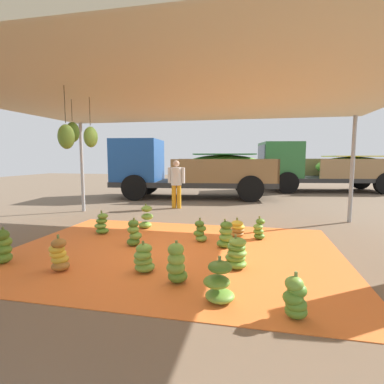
{
  "coord_description": "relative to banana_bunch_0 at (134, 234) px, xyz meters",
  "views": [
    {
      "loc": [
        1.44,
        -5.01,
        1.66
      ],
      "look_at": [
        -0.09,
        2.08,
        0.83
      ],
      "focal_mm": 28.15,
      "sensor_mm": 36.0,
      "label": 1
    }
  ],
  "objects": [
    {
      "name": "ground_plane",
      "position": [
        0.8,
        2.84,
        -0.24
      ],
      "size": [
        40.0,
        40.0,
        0.0
      ],
      "primitive_type": "plane",
      "color": "brown"
    },
    {
      "name": "tarp_orange",
      "position": [
        0.8,
        -0.16,
        -0.23
      ],
      "size": [
        5.81,
        4.38,
        0.01
      ],
      "primitive_type": "cube",
      "color": "orange",
      "rests_on": "ground"
    },
    {
      "name": "tent_canopy",
      "position": [
        0.77,
        -0.25,
        2.44
      ],
      "size": [
        8.0,
        7.0,
        2.76
      ],
      "color": "#9EA0A5",
      "rests_on": "ground"
    },
    {
      "name": "banana_bunch_0",
      "position": [
        0.0,
        0.0,
        0.0
      ],
      "size": [
        0.37,
        0.35,
        0.54
      ],
      "color": "#477523",
      "rests_on": "tarp_orange"
    },
    {
      "name": "banana_bunch_1",
      "position": [
        1.17,
        0.54,
        -0.03
      ],
      "size": [
        0.34,
        0.32,
        0.47
      ],
      "color": "#75A83D",
      "rests_on": "tarp_orange"
    },
    {
      "name": "banana_bunch_2",
      "position": [
        -0.58,
        -1.4,
        -0.0
      ],
      "size": [
        0.4,
        0.38,
        0.53
      ],
      "color": "#996628",
      "rests_on": "tarp_orange"
    },
    {
      "name": "banana_bunch_3",
      "position": [
        2.3,
        0.95,
        -0.03
      ],
      "size": [
        0.3,
        0.32,
        0.48
      ],
      "color": "#518428",
      "rests_on": "tarp_orange"
    },
    {
      "name": "banana_bunch_4",
      "position": [
        2.65,
        -2.07,
        -0.02
      ],
      "size": [
        0.32,
        0.3,
        0.49
      ],
      "color": "#518428",
      "rests_on": "tarp_orange"
    },
    {
      "name": "banana_bunch_5",
      "position": [
        -1.05,
        0.71,
        -0.02
      ],
      "size": [
        0.42,
        0.38,
        0.51
      ],
      "color": "#518428",
      "rests_on": "tarp_orange"
    },
    {
      "name": "banana_bunch_6",
      "position": [
        1.86,
        1.05,
        -0.07
      ],
      "size": [
        0.4,
        0.4,
        0.4
      ],
      "color": "#996628",
      "rests_on": "tarp_orange"
    },
    {
      "name": "banana_bunch_7",
      "position": [
        1.96,
        -0.74,
        -0.02
      ],
      "size": [
        0.4,
        0.43,
        0.51
      ],
      "color": "#60932D",
      "rests_on": "tarp_orange"
    },
    {
      "name": "banana_bunch_8",
      "position": [
        -1.64,
        -1.31,
        0.02
      ],
      "size": [
        0.39,
        0.39,
        0.57
      ],
      "color": "#518428",
      "rests_on": "tarp_orange"
    },
    {
      "name": "banana_bunch_9",
      "position": [
        1.69,
        0.25,
        -0.0
      ],
      "size": [
        0.41,
        0.39,
        0.53
      ],
      "color": "#518428",
      "rests_on": "tarp_orange"
    },
    {
      "name": "banana_bunch_10",
      "position": [
        1.84,
        -1.88,
        -0.01
      ],
      "size": [
        0.47,
        0.45,
        0.53
      ],
      "color": "#6B9E38",
      "rests_on": "tarp_orange"
    },
    {
      "name": "banana_bunch_11",
      "position": [
        0.65,
        -1.18,
        -0.04
      ],
      "size": [
        0.4,
        0.39,
        0.45
      ],
      "color": "#6B9E38",
      "rests_on": "tarp_orange"
    },
    {
      "name": "banana_bunch_12",
      "position": [
        1.22,
        -1.46,
        0.02
      ],
      "size": [
        0.34,
        0.33,
        0.57
      ],
      "color": "#518428",
      "rests_on": "tarp_orange"
    },
    {
      "name": "banana_bunch_13",
      "position": [
        -0.28,
        1.39,
        0.02
      ],
      "size": [
        0.41,
        0.41,
        0.58
      ],
      "color": "#6B9E38",
      "rests_on": "tarp_orange"
    },
    {
      "name": "cargo_truck_main",
      "position": [
        -0.59,
        7.02,
        0.97
      ],
      "size": [
        6.77,
        3.16,
        2.4
      ],
      "color": "#2D2D2D",
      "rests_on": "ground"
    },
    {
      "name": "cargo_truck_far",
      "position": [
        5.33,
        10.72,
        0.95
      ],
      "size": [
        6.76,
        3.44,
        2.4
      ],
      "color": "#2D2D2D",
      "rests_on": "ground"
    },
    {
      "name": "worker_0",
      "position": [
        -0.33,
        4.29,
        0.68
      ],
      "size": [
        0.57,
        0.35,
        1.57
      ],
      "color": "orange",
      "rests_on": "ground"
    }
  ]
}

